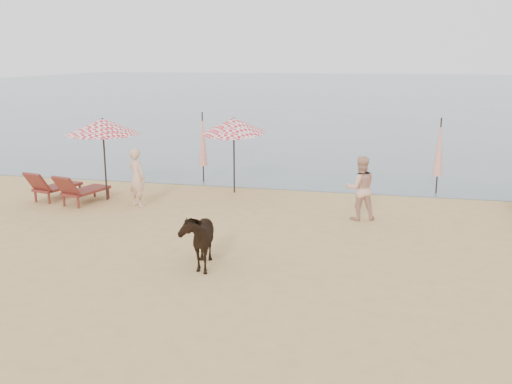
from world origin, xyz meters
TOP-DOWN VIEW (x-y plane):
  - ground at (0.00, 0.00)m, footprint 120.00×120.00m
  - sea at (0.00, 80.00)m, footprint 160.00×140.00m
  - lounger_cluster_left at (-6.68, 6.77)m, footprint 2.33×2.28m
  - umbrella_open_left_a at (-5.54, 7.31)m, footprint 2.36×2.36m
  - umbrella_open_left_b at (-1.75, 9.27)m, footprint 2.10×2.14m
  - umbrella_closed_left at (-3.30, 10.60)m, footprint 0.32×0.32m
  - umbrella_closed_right at (5.03, 10.63)m, footprint 0.32×0.32m
  - cow at (-0.69, 2.22)m, footprint 1.10×1.70m
  - beachgoer_left at (-4.22, 6.81)m, footprint 0.80×0.72m
  - beachgoer_right_a at (2.63, 6.86)m, footprint 1.07×0.94m

SIDE VIEW (x-z plane):
  - ground at x=0.00m, z-range 0.00..0.00m
  - sea at x=0.00m, z-range -0.03..0.03m
  - lounger_cluster_left at x=-6.68m, z-range 0.14..0.83m
  - cow at x=-0.69m, z-range 0.00..1.32m
  - beachgoer_left at x=-4.22m, z-range 0.00..1.84m
  - beachgoer_right_a at x=2.63m, z-range 0.00..1.85m
  - umbrella_closed_right at x=5.03m, z-range 0.30..2.90m
  - umbrella_closed_left at x=-3.30m, z-range 0.30..2.91m
  - umbrella_open_left_b at x=-1.75m, z-range 0.98..3.66m
  - umbrella_open_left_a at x=-5.54m, z-range 1.07..3.75m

